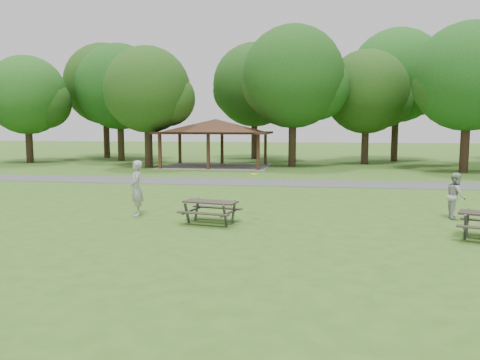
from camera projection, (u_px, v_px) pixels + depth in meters
ground at (183, 242)px, 13.03m from camera, size 160.00×160.00×0.00m
asphalt_path at (249, 182)px, 26.77m from camera, size 120.00×3.20×0.02m
pavilion at (216, 128)px, 36.84m from camera, size 8.60×7.01×3.76m
tree_row_b at (28, 97)px, 40.57m from camera, size 7.14×6.80×9.28m
tree_row_c at (121, 89)px, 42.85m from camera, size 8.19×7.80×10.67m
tree_row_d at (149, 92)px, 35.82m from camera, size 6.93×6.60×9.27m
tree_row_e at (294, 80)px, 36.51m from camera, size 8.40×8.00×11.02m
tree_row_f at (367, 94)px, 39.16m from camera, size 7.35×7.00×9.55m
tree_row_g at (470, 80)px, 31.82m from camera, size 7.77×7.40×10.25m
tree_deep_a at (106, 86)px, 46.67m from camera, size 8.40×8.00×11.38m
tree_deep_b at (256, 87)px, 44.95m from camera, size 8.40×8.00×11.13m
tree_deep_c at (398, 79)px, 41.96m from camera, size 8.82×8.40×11.90m
picnic_table_middle at (210, 206)px, 15.49m from camera, size 2.02×1.75×0.77m
frisbee_in_flight at (254, 174)px, 16.52m from camera, size 0.27×0.27×0.02m
frisbee_thrower at (136, 188)px, 16.80m from camera, size 0.73×0.86×1.99m
frisbee_catcher at (456, 196)px, 16.25m from camera, size 0.70×0.85×1.61m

